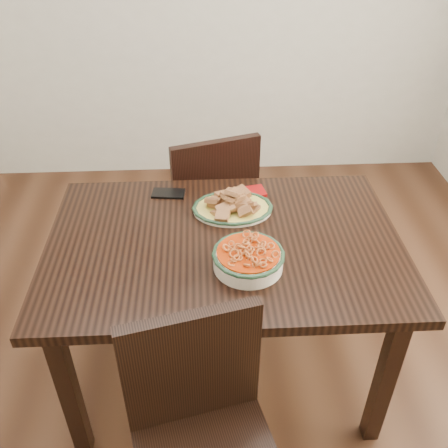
{
  "coord_description": "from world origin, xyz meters",
  "views": [
    {
      "loc": [
        -0.04,
        -1.57,
        1.89
      ],
      "look_at": [
        0.04,
        -0.09,
        0.81
      ],
      "focal_mm": 40.0,
      "sensor_mm": 36.0,
      "label": 1
    }
  ],
  "objects_px": {
    "chair_far": "(209,202)",
    "noodle_bowl": "(248,257)",
    "fish_plate": "(233,201)",
    "chair_near": "(202,431)",
    "dining_table": "(224,258)",
    "smartphone": "(168,193)"
  },
  "relations": [
    {
      "from": "chair_far",
      "to": "noodle_bowl",
      "type": "distance_m",
      "value": 0.85
    },
    {
      "from": "chair_near",
      "to": "smartphone",
      "type": "relative_size",
      "value": 6.5
    },
    {
      "from": "fish_plate",
      "to": "noodle_bowl",
      "type": "bearing_deg",
      "value": -84.85
    },
    {
      "from": "dining_table",
      "to": "fish_plate",
      "type": "height_order",
      "value": "fish_plate"
    },
    {
      "from": "fish_plate",
      "to": "smartphone",
      "type": "relative_size",
      "value": 2.3
    },
    {
      "from": "noodle_bowl",
      "to": "chair_near",
      "type": "bearing_deg",
      "value": -110.68
    },
    {
      "from": "chair_far",
      "to": "fish_plate",
      "type": "distance_m",
      "value": 0.54
    },
    {
      "from": "smartphone",
      "to": "noodle_bowl",
      "type": "bearing_deg",
      "value": -52.21
    },
    {
      "from": "chair_far",
      "to": "dining_table",
      "type": "bearing_deg",
      "value": 76.68
    },
    {
      "from": "fish_plate",
      "to": "noodle_bowl",
      "type": "xyz_separation_m",
      "value": [
        0.03,
        -0.34,
        -0.0
      ]
    },
    {
      "from": "chair_far",
      "to": "fish_plate",
      "type": "height_order",
      "value": "chair_far"
    },
    {
      "from": "chair_far",
      "to": "smartphone",
      "type": "xyz_separation_m",
      "value": [
        -0.18,
        -0.31,
        0.26
      ]
    },
    {
      "from": "fish_plate",
      "to": "chair_near",
      "type": "bearing_deg",
      "value": -100.04
    },
    {
      "from": "chair_far",
      "to": "chair_near",
      "type": "bearing_deg",
      "value": 70.32
    },
    {
      "from": "chair_near",
      "to": "fish_plate",
      "type": "xyz_separation_m",
      "value": [
        0.14,
        0.8,
        0.3
      ]
    },
    {
      "from": "dining_table",
      "to": "smartphone",
      "type": "relative_size",
      "value": 9.64
    },
    {
      "from": "chair_near",
      "to": "smartphone",
      "type": "bearing_deg",
      "value": 83.72
    },
    {
      "from": "chair_far",
      "to": "fish_plate",
      "type": "bearing_deg",
      "value": 83.77
    },
    {
      "from": "dining_table",
      "to": "chair_far",
      "type": "distance_m",
      "value": 0.66
    },
    {
      "from": "noodle_bowl",
      "to": "dining_table",
      "type": "bearing_deg",
      "value": 115.99
    },
    {
      "from": "chair_near",
      "to": "fish_plate",
      "type": "relative_size",
      "value": 2.82
    },
    {
      "from": "dining_table",
      "to": "chair_far",
      "type": "relative_size",
      "value": 1.48
    }
  ]
}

